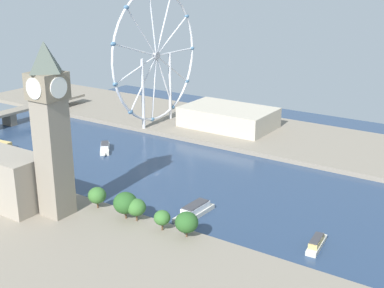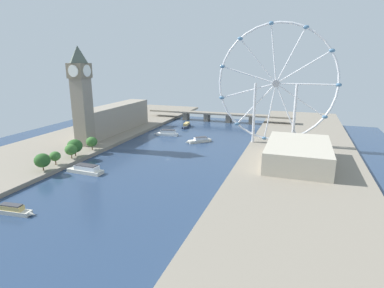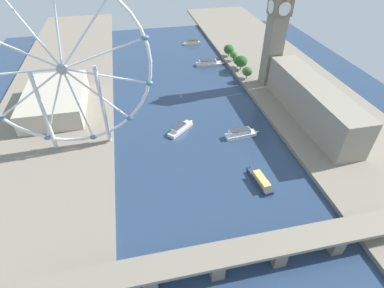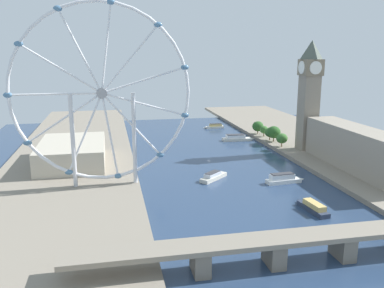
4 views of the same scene
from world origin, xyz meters
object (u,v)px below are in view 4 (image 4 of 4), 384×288
riverside_hall (72,153)px  tour_boat_1 (215,126)px  parliament_block (359,149)px  tour_boat_2 (284,179)px  tour_boat_3 (237,138)px  river_bridge (310,241)px  ferris_wheel (102,94)px  tour_boat_4 (313,207)px  clock_tower (309,94)px  tour_boat_0 (214,176)px

riverside_hall → tour_boat_1: size_ratio=3.03×
parliament_block → riverside_hall: parliament_block is taller
tour_boat_1 → tour_boat_2: size_ratio=0.86×
tour_boat_3 → parliament_block: bearing=-65.4°
river_bridge → tour_boat_3: 220.76m
ferris_wheel → river_bridge: 138.31m
ferris_wheel → tour_boat_4: bearing=151.4°
ferris_wheel → tour_boat_1: 217.23m
riverside_hall → tour_boat_2: riverside_hall is taller
tour_boat_1 → clock_tower: bearing=105.4°
tour_boat_1 → tour_boat_4: 234.14m
riverside_hall → river_bridge: riverside_hall is taller
tour_boat_0 → tour_boat_1: tour_boat_1 is taller
tour_boat_3 → tour_boat_4: bearing=-92.2°
tour_boat_4 → riverside_hall: bearing=43.0°
tour_boat_2 → tour_boat_4: tour_boat_2 is taller
clock_tower → tour_boat_3: size_ratio=2.74×
ferris_wheel → tour_boat_2: (-108.72, 10.60, -53.90)m
parliament_block → river_bridge: 133.87m
ferris_wheel → parliament_block: bearing=179.2°
riverside_hall → tour_boat_4: (-127.36, 109.05, -8.53)m
tour_boat_0 → tour_boat_3: size_ratio=0.73×
clock_tower → tour_boat_1: clock_tower is taller
clock_tower → riverside_hall: (181.64, 6.49, -37.13)m
river_bridge → tour_boat_2: size_ratio=7.09×
tour_boat_2 → tour_boat_3: tour_boat_2 is taller
clock_tower → tour_boat_1: (45.28, -118.42, -45.66)m
parliament_block → tour_boat_3: (47.54, -115.90, -14.41)m
parliament_block → tour_boat_1: parliament_block is taller
tour_boat_1 → tour_boat_2: 187.84m
tour_boat_1 → riverside_hall: bearing=37.0°
clock_tower → tour_boat_3: 81.99m
clock_tower → riverside_hall: size_ratio=1.23×
tour_boat_0 → clock_tower: bearing=-11.0°
ferris_wheel → tour_boat_4: (-104.33, 56.79, -54.38)m
tour_boat_3 → tour_boat_4: tour_boat_3 is taller
tour_boat_2 → river_bridge: bearing=-113.2°
clock_tower → parliament_block: (-6.62, 61.19, -30.92)m
tour_boat_3 → tour_boat_4: size_ratio=1.20×
river_bridge → clock_tower: bearing=-116.4°
clock_tower → riverside_hall: 185.51m
tour_boat_0 → tour_boat_3: tour_boat_3 is taller
riverside_hall → river_bridge: 185.76m
tour_boat_1 → tour_boat_2: tour_boat_2 is taller
tour_boat_3 → clock_tower: bearing=-50.9°
clock_tower → tour_boat_1: size_ratio=3.73×
tour_boat_0 → tour_boat_3: (-49.79, -107.94, 0.45)m
ferris_wheel → tour_boat_2: ferris_wheel is taller
clock_tower → river_bridge: size_ratio=0.46×
parliament_block → tour_boat_4: 82.94m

